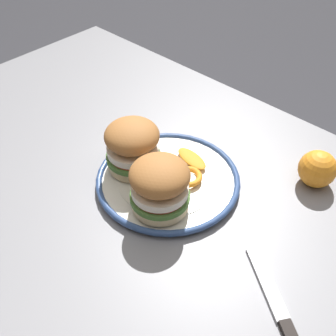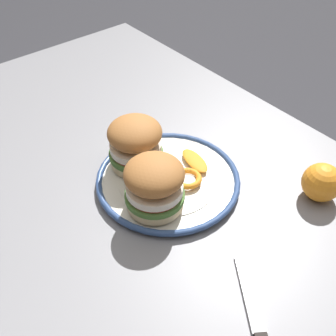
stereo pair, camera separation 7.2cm
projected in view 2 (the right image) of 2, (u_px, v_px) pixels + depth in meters
name	position (u px, v px, depth m)	size (l,w,h in m)	color
dining_table	(154.00, 233.00, 0.83)	(1.35, 0.83, 0.74)	gray
dinner_plate	(168.00, 180.00, 0.79)	(0.28, 0.28, 0.02)	silver
sandwich_half_left	(154.00, 184.00, 0.70)	(0.13, 0.13, 0.10)	beige
sandwich_half_right	(135.00, 142.00, 0.78)	(0.13, 0.13, 0.10)	beige
orange_peel_curled	(188.00, 179.00, 0.77)	(0.07, 0.07, 0.01)	orange
orange_peel_strip_long	(195.00, 161.00, 0.81)	(0.08, 0.05, 0.01)	orange
whole_orange	(322.00, 182.00, 0.75)	(0.07, 0.07, 0.07)	orange
table_knife	(259.00, 331.00, 0.57)	(0.19, 0.14, 0.01)	silver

